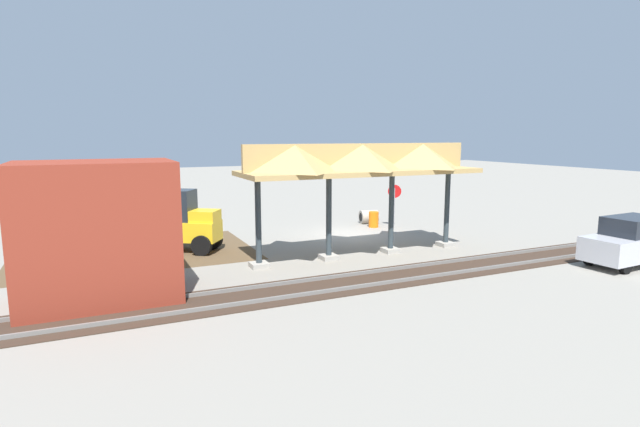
{
  "coord_description": "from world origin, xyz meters",
  "views": [
    {
      "loc": [
        12.24,
        23.06,
        5.26
      ],
      "look_at": [
        2.59,
        2.02,
        1.6
      ],
      "focal_mm": 28.0,
      "sensor_mm": 36.0,
      "label": 1
    }
  ],
  "objects": [
    {
      "name": "ground_plane",
      "position": [
        0.0,
        0.0,
        0.0
      ],
      "size": [
        120.0,
        120.0,
        0.0
      ],
      "primitive_type": "plane",
      "color": "gray"
    },
    {
      "name": "dirt_work_zone",
      "position": [
        10.67,
        -0.2,
        0.0
      ],
      "size": [
        10.18,
        7.0,
        0.01
      ],
      "primitive_type": "cube",
      "color": "brown",
      "rests_on": "ground"
    },
    {
      "name": "platform_canopy",
      "position": [
        1.72,
        4.39,
        4.14
      ],
      "size": [
        10.5,
        3.2,
        4.9
      ],
      "color": "#9E998E",
      "rests_on": "ground"
    },
    {
      "name": "rail_tracks",
      "position": [
        0.0,
        7.83,
        0.03
      ],
      "size": [
        60.0,
        2.58,
        0.15
      ],
      "color": "slate",
      "rests_on": "ground"
    },
    {
      "name": "stop_sign",
      "position": [
        -3.43,
        -0.87,
        1.77
      ],
      "size": [
        0.65,
        0.44,
        2.45
      ],
      "color": "gray",
      "rests_on": "ground"
    },
    {
      "name": "backhoe",
      "position": [
        8.7,
        0.19,
        1.27
      ],
      "size": [
        4.86,
        3.82,
        2.82
      ],
      "color": "yellow",
      "rests_on": "ground"
    },
    {
      "name": "dirt_mound",
      "position": [
        12.76,
        -0.66,
        0.0
      ],
      "size": [
        6.36,
        6.36,
        2.36
      ],
      "primitive_type": "cone",
      "color": "brown",
      "rests_on": "ground"
    },
    {
      "name": "concrete_pipe",
      "position": [
        -2.7,
        -2.49,
        0.4
      ],
      "size": [
        1.15,
        0.96,
        0.8
      ],
      "color": "#9E9384",
      "rests_on": "ground"
    },
    {
      "name": "brick_utility_building",
      "position": [
        12.18,
        6.06,
        2.23
      ],
      "size": [
        4.72,
        3.25,
        4.45
      ],
      "primitive_type": "cube",
      "color": "maroon",
      "rests_on": "ground"
    },
    {
      "name": "distant_parked_car",
      "position": [
        -7.49,
        10.32,
        0.98
      ],
      "size": [
        4.29,
        1.99,
        1.98
      ],
      "color": "#B7B7BC",
      "rests_on": "ground"
    },
    {
      "name": "traffic_barrel",
      "position": [
        -2.33,
        -1.3,
        0.45
      ],
      "size": [
        0.56,
        0.56,
        0.9
      ],
      "primitive_type": "cylinder",
      "color": "orange",
      "rests_on": "ground"
    }
  ]
}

